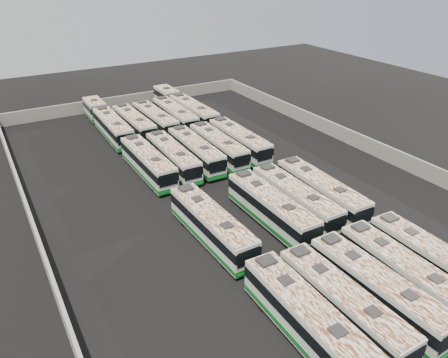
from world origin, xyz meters
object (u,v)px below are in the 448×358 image
bus_front_far_left (308,320)px  bus_midfront_far_left (212,225)px  bus_midfront_far_right (321,192)px  bus_back_far_left (107,121)px  bus_midback_far_left (148,162)px  bus_back_center (155,120)px  bus_front_center (376,289)px  bus_midback_left (173,157)px  bus_midback_center (196,151)px  bus_front_left (342,304)px  bus_midfront_right (295,199)px  bus_front_right (404,274)px  bus_back_right (175,116)px  bus_front_far_right (434,262)px  bus_midfront_center (271,208)px  bus_back_left (134,124)px  bus_midback_far_right (239,141)px  bus_midback_right (218,146)px  bus_back_far_right (184,107)px

bus_front_far_left → bus_midfront_far_left: (0.00, 14.35, -0.03)m
bus_midfront_far_right → bus_back_far_left: bus_midfront_far_right is taller
bus_midback_far_left → bus_back_center: bearing=64.1°
bus_front_center → bus_midback_left: 31.32m
bus_front_center → bus_midfront_far_left: (-6.81, 14.48, 0.02)m
bus_front_center → bus_midback_center: 31.33m
bus_midback_center → bus_front_left: bearing=-95.0°
bus_midfront_right → bus_front_far_left: bearing=-125.3°
bus_back_center → bus_midfront_right: bearing=-85.0°
bus_front_right → bus_midfront_right: 14.25m
bus_back_far_left → bus_back_right: bus_back_right is taller
bus_midback_far_left → bus_front_left: bearing=-84.1°
bus_front_far_right → bus_midfront_center: size_ratio=0.97×
bus_front_left → bus_midfront_center: bus_midfront_center is taller
bus_back_right → bus_front_right: bearing=-89.0°
bus_front_center → bus_midfront_far_left: bus_midfront_far_left is taller
bus_midfront_center → bus_back_far_left: bearing=101.4°
bus_midback_far_left → bus_midback_left: bearing=-0.5°
bus_back_right → bus_back_far_left: bearing=163.2°
bus_midfront_center → bus_back_right: 31.60m
bus_midfront_far_right → bus_back_left: (-10.28, 31.34, -0.08)m
bus_front_far_right → bus_midfront_far_right: size_ratio=0.96×
bus_midback_left → bus_back_right: bus_back_right is taller
bus_front_center → bus_midfront_right: bearing=75.4°
bus_midback_far_right → bus_back_center: bearing=116.1°
bus_back_center → bus_back_right: bus_back_right is taller
bus_midfront_right → bus_back_right: (0.10, 31.14, 0.02)m
bus_back_right → bus_midfront_center: bearing=-95.1°
bus_front_far_left → bus_midfront_far_right: bus_front_far_left is taller
bus_front_left → bus_midback_left: bearing=89.8°
bus_midfront_center → bus_midback_far_right: (6.83, 17.13, -0.01)m
bus_midback_center → bus_back_left: bearing=104.9°
bus_midback_right → bus_midback_far_right: size_ratio=0.98×
bus_midfront_far_right → bus_back_far_left: (-13.62, 34.66, -0.05)m
bus_front_far_left → bus_back_far_left: size_ratio=0.66×
bus_front_right → bus_midback_center: bearing=97.5°
bus_front_right → bus_midback_far_left: 32.58m
bus_back_center → bus_midfront_center: bearing=-91.1°
bus_midback_left → bus_midback_center: size_ratio=0.99×
bus_back_right → bus_front_far_right: bearing=-84.6°
bus_front_left → bus_midback_center: 31.36m
bus_front_far_right → bus_midback_left: (-10.34, 31.19, -0.01)m
bus_midfront_right → bus_midback_center: 17.22m
bus_front_left → bus_front_far_right: bearing=-1.3°
bus_back_right → bus_back_far_right: 4.82m
bus_midback_left → bus_back_left: (-0.01, 14.48, -0.00)m
bus_midback_left → bus_midback_far_left: bearing=-179.0°
bus_midback_center → bus_midfront_center: bearing=-88.6°
bus_front_right → bus_midback_right: 31.03m
bus_front_left → bus_front_right: size_ratio=0.99×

